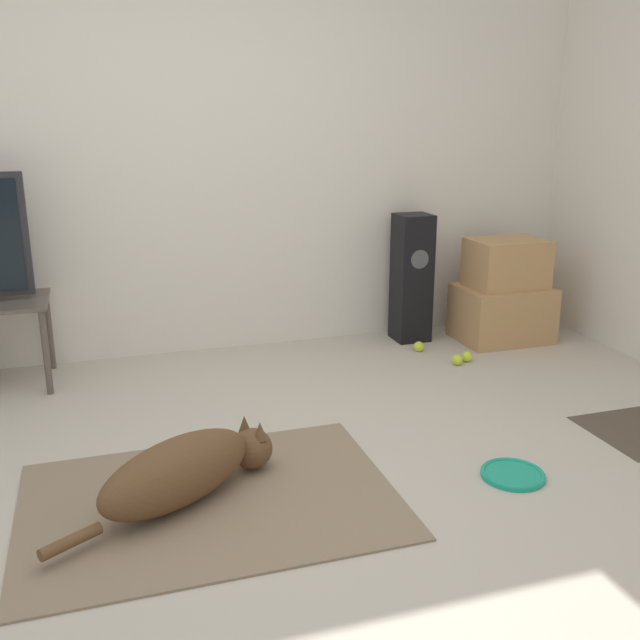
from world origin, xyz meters
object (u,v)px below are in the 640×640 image
at_px(frisbee, 513,474).
at_px(tennis_ball_by_boxes, 467,357).
at_px(tennis_ball_loose_on_carpet, 457,360).
at_px(cardboard_box_upper, 506,263).
at_px(tennis_ball_near_speaker, 419,347).
at_px(dog, 186,470).
at_px(floor_speaker, 412,278).
at_px(cardboard_box_lower, 502,313).

distance_m(frisbee, tennis_ball_by_boxes, 1.45).
relative_size(tennis_ball_by_boxes, tennis_ball_loose_on_carpet, 1.00).
bearing_deg(cardboard_box_upper, tennis_ball_near_speaker, -174.58).
height_order(dog, cardboard_box_upper, cardboard_box_upper).
xyz_separation_m(cardboard_box_upper, floor_speaker, (-0.59, 0.20, -0.10)).
height_order(frisbee, tennis_ball_near_speaker, tennis_ball_near_speaker).
height_order(cardboard_box_lower, tennis_ball_loose_on_carpet, cardboard_box_lower).
bearing_deg(frisbee, tennis_ball_near_speaker, 78.44).
bearing_deg(floor_speaker, dog, -135.86).
distance_m(floor_speaker, tennis_ball_by_boxes, 0.68).
bearing_deg(tennis_ball_near_speaker, cardboard_box_lower, 5.81).
height_order(floor_speaker, tennis_ball_near_speaker, floor_speaker).
height_order(frisbee, cardboard_box_lower, cardboard_box_lower).
distance_m(cardboard_box_lower, tennis_ball_by_boxes, 0.57).
height_order(frisbee, cardboard_box_upper, cardboard_box_upper).
distance_m(cardboard_box_lower, floor_speaker, 0.66).
distance_m(tennis_ball_by_boxes, tennis_ball_near_speaker, 0.33).
height_order(dog, tennis_ball_by_boxes, dog).
bearing_deg(floor_speaker, cardboard_box_upper, -18.94).
xyz_separation_m(floor_speaker, tennis_ball_by_boxes, (0.14, -0.53, -0.39)).
xyz_separation_m(tennis_ball_by_boxes, tennis_ball_loose_on_carpet, (-0.08, -0.04, 0.00)).
height_order(tennis_ball_near_speaker, tennis_ball_loose_on_carpet, same).
relative_size(cardboard_box_upper, tennis_ball_loose_on_carpet, 7.28).
relative_size(floor_speaker, tennis_ball_near_speaker, 12.85).
bearing_deg(dog, tennis_ball_by_boxes, 31.43).
relative_size(cardboard_box_upper, tennis_ball_by_boxes, 7.28).
xyz_separation_m(floor_speaker, tennis_ball_near_speaker, (-0.05, -0.26, -0.39)).
bearing_deg(frisbee, dog, 170.96).
height_order(cardboard_box_upper, floor_speaker, floor_speaker).
distance_m(tennis_ball_near_speaker, tennis_ball_loose_on_carpet, 0.33).
bearing_deg(dog, frisbee, -9.04).
height_order(cardboard_box_lower, cardboard_box_upper, cardboard_box_upper).
distance_m(dog, cardboard_box_lower, 2.74).
bearing_deg(tennis_ball_by_boxes, tennis_ball_near_speaker, 126.12).
xyz_separation_m(dog, cardboard_box_upper, (2.31, 1.47, 0.38)).
relative_size(dog, cardboard_box_lower, 1.56).
relative_size(tennis_ball_near_speaker, tennis_ball_loose_on_carpet, 1.00).
distance_m(frisbee, cardboard_box_upper, 2.01).
relative_size(dog, frisbee, 3.44).
bearing_deg(tennis_ball_near_speaker, tennis_ball_loose_on_carpet, -69.83).
bearing_deg(cardboard_box_upper, tennis_ball_by_boxes, -143.31).
height_order(cardboard_box_upper, tennis_ball_by_boxes, cardboard_box_upper).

